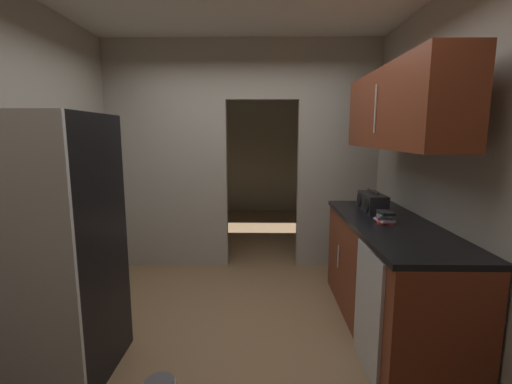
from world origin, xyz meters
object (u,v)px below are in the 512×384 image
object	(u,v)px
boombox	(372,202)
refrigerator	(44,250)
book_stack	(385,217)
dishwasher	(368,311)

from	to	relation	value
boombox	refrigerator	bearing A→B (deg)	-157.26
book_stack	boombox	bearing A→B (deg)	85.86
dishwasher	book_stack	world-z (taller)	book_stack
boombox	book_stack	size ratio (longest dim) A/B	2.49
refrigerator	boombox	size ratio (longest dim) A/B	4.22
dishwasher	book_stack	bearing A→B (deg)	63.33
refrigerator	dishwasher	bearing A→B (deg)	1.88
dishwasher	boombox	size ratio (longest dim) A/B	2.07
dishwasher	book_stack	xyz separation A→B (m)	(0.26, 0.53, 0.55)
refrigerator	dishwasher	xyz separation A→B (m)	(2.19, 0.07, -0.46)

